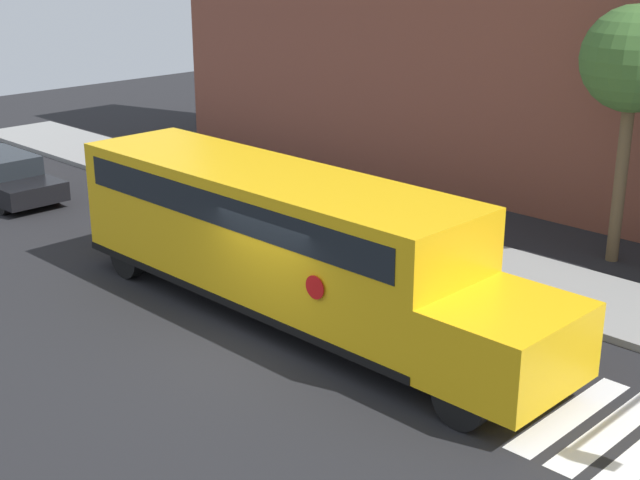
{
  "coord_description": "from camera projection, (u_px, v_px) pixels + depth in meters",
  "views": [
    {
      "loc": [
        11.73,
        -10.02,
        7.46
      ],
      "look_at": [
        -0.24,
        2.02,
        1.64
      ],
      "focal_mm": 50.0,
      "sensor_mm": 36.0,
      "label": 1
    }
  ],
  "objects": [
    {
      "name": "ground_plane",
      "position": [
        254.0,
        348.0,
        16.97
      ],
      "size": [
        60.0,
        60.0,
        0.0
      ],
      "primitive_type": "plane",
      "color": "black"
    },
    {
      "name": "sidewalk_strip",
      "position": [
        459.0,
        261.0,
        21.3
      ],
      "size": [
        44.0,
        3.0,
        0.15
      ],
      "color": "gray",
      "rests_on": "ground"
    },
    {
      "name": "building_backdrop",
      "position": [
        615.0,
        4.0,
        23.83
      ],
      "size": [
        32.0,
        4.0,
        11.44
      ],
      "color": "brown",
      "rests_on": "ground"
    },
    {
      "name": "school_bus",
      "position": [
        283.0,
        236.0,
        17.96
      ],
      "size": [
        11.69,
        2.57,
        2.98
      ],
      "color": "yellow",
      "rests_on": "ground"
    },
    {
      "name": "parked_car",
      "position": [
        2.0,
        176.0,
        26.48
      ],
      "size": [
        4.48,
        1.81,
        1.32
      ],
      "color": "black",
      "rests_on": "ground"
    },
    {
      "name": "tree_near_sidewalk",
      "position": [
        634.0,
        62.0,
        20.04
      ],
      "size": [
        2.42,
        2.42,
        6.04
      ],
      "color": "brown",
      "rests_on": "ground"
    }
  ]
}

